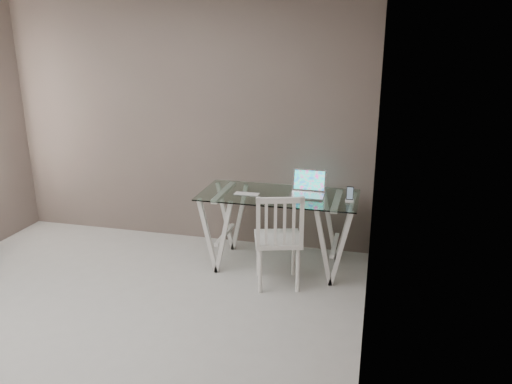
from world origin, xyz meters
TOP-DOWN VIEW (x-y plane):
  - room at (-0.06, 0.02)m, footprint 4.50×4.52m
  - desk at (1.13, 1.73)m, footprint 1.50×0.70m
  - chair at (1.22, 1.30)m, footprint 0.51×0.51m
  - laptop at (1.40, 1.80)m, footprint 0.32×0.29m
  - keyboard at (0.83, 1.66)m, footprint 0.25×0.11m
  - mouse at (1.09, 1.45)m, footprint 0.11×0.06m
  - phone_dock at (1.80, 1.68)m, footprint 0.07×0.07m

SIDE VIEW (x-z plane):
  - desk at x=1.13m, z-range 0.01..0.76m
  - chair at x=1.22m, z-range 0.05..0.95m
  - keyboard at x=0.83m, z-range 0.75..0.75m
  - mouse at x=1.09m, z-range 0.75..0.78m
  - phone_dock at x=1.80m, z-range 0.71..0.85m
  - laptop at x=1.40m, z-range 0.69..0.91m
  - room at x=-0.06m, z-range 0.36..3.07m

